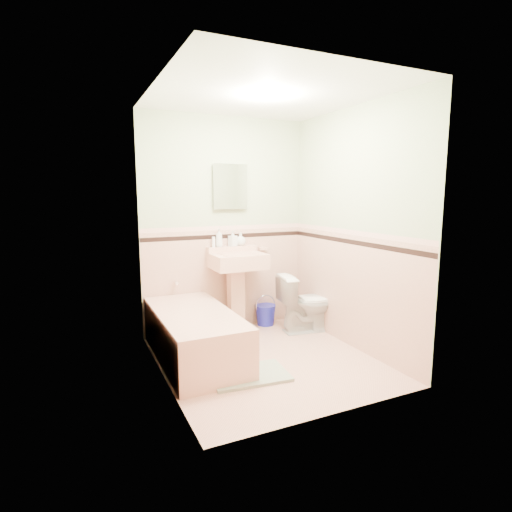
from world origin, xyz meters
name	(u,v)px	position (x,y,z in m)	size (l,w,h in m)	color
floor	(267,360)	(0.00, 0.00, 0.00)	(2.20, 2.20, 0.00)	#E2AB94
ceiling	(268,94)	(0.00, 0.00, 2.50)	(2.20, 2.20, 0.00)	white
wall_back	(226,225)	(0.00, 1.10, 1.25)	(2.50, 2.50, 0.00)	#F5E3C7
wall_front	(338,247)	(0.00, -1.10, 1.25)	(2.50, 2.50, 0.00)	#F5E3C7
wall_left	(160,238)	(-1.00, 0.00, 1.25)	(2.50, 2.50, 0.00)	#F5E3C7
wall_right	(353,229)	(1.00, 0.00, 1.25)	(2.50, 2.50, 0.00)	#F5E3C7
wainscot_back	(227,279)	(0.00, 1.09, 0.60)	(2.00, 2.00, 0.00)	beige
wainscot_front	(334,336)	(0.00, -1.09, 0.60)	(2.00, 2.00, 0.00)	beige
wainscot_left	(164,313)	(-0.99, 0.00, 0.60)	(2.20, 2.20, 0.00)	beige
wainscot_right	(350,290)	(0.99, 0.00, 0.60)	(2.20, 2.20, 0.00)	beige
accent_back	(226,236)	(0.00, 1.08, 1.12)	(2.00, 2.00, 0.00)	black
accent_front	(336,265)	(0.00, -1.08, 1.12)	(2.00, 2.00, 0.00)	black
accent_left	(163,254)	(-0.98, 0.00, 1.12)	(2.20, 2.20, 0.00)	black
accent_right	(351,242)	(0.98, 0.00, 1.12)	(2.20, 2.20, 0.00)	black
cap_back	(226,228)	(0.00, 1.08, 1.22)	(2.00, 2.00, 0.00)	beige
cap_front	(336,251)	(0.00, -1.08, 1.22)	(2.00, 2.00, 0.00)	beige
cap_left	(163,242)	(-0.98, 0.00, 1.22)	(2.20, 2.20, 0.00)	beige
cap_right	(352,232)	(0.98, 0.00, 1.22)	(2.20, 2.20, 0.00)	beige
bathtub	(195,337)	(-0.63, 0.33, 0.23)	(0.70, 1.50, 0.45)	#DCA78F
tub_faucet	(176,282)	(-0.63, 1.05, 0.63)	(0.04, 0.04, 0.12)	silver
sink	(238,293)	(0.05, 0.86, 0.47)	(0.60, 0.49, 0.94)	#DCA78F
sink_faucet	(233,251)	(0.05, 1.00, 0.95)	(0.02, 0.02, 0.10)	silver
medicine_cabinet	(230,187)	(0.05, 1.07, 1.70)	(0.40, 0.04, 0.50)	white
soap_dish	(263,249)	(0.47, 1.06, 0.95)	(0.11, 0.06, 0.04)	#DCA78F
soap_bottle_left	(219,238)	(-0.11, 1.04, 1.11)	(0.08, 0.08, 0.21)	#B2B2B2
soap_bottle_mid	(233,238)	(0.06, 1.04, 1.10)	(0.08, 0.08, 0.18)	#B2B2B2
soap_bottle_right	(241,239)	(0.17, 1.04, 1.08)	(0.12, 0.12, 0.15)	#B2B2B2
tube	(214,242)	(-0.17, 1.04, 1.07)	(0.04, 0.04, 0.12)	white
toilet	(307,303)	(0.82, 0.57, 0.34)	(0.38, 0.67, 0.69)	white
bucket	(266,315)	(0.47, 0.98, 0.13)	(0.25, 0.25, 0.25)	#1C20B1
bath_mat	(249,375)	(-0.31, -0.26, 0.01)	(0.69, 0.46, 0.03)	#95A58A
shoe	(247,370)	(-0.32, -0.26, 0.06)	(0.15, 0.07, 0.06)	#BF1E59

